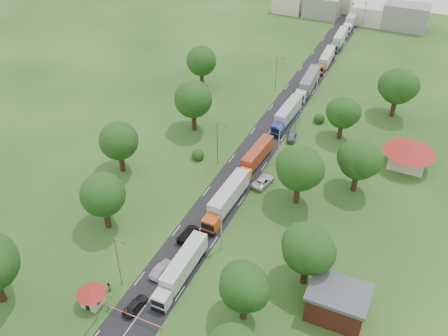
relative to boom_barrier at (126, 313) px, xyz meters
The scene contains 41 objects.
ground 25.05m from the boom_barrier, 86.89° to the left, with size 260.00×260.00×0.00m, color #234216.
road 45.03m from the boom_barrier, 88.27° to the left, with size 8.00×200.00×0.04m, color black.
boom_barrier is the anchor object (origin of this frame).
guard_booth 5.98m from the boom_barrier, behind, with size 4.40×4.40×3.45m.
info_sign 60.39m from the boom_barrier, 83.76° to the left, with size 0.12×3.10×4.10m.
pole_1 19.63m from the boom_barrier, 69.14° to the left, with size 1.60×0.24×9.00m.
pole_2 46.66m from the boom_barrier, 81.52° to the left, with size 1.60×0.24×9.00m.
pole_3 74.41m from the boom_barrier, 84.71° to the left, with size 1.60×0.24×9.00m.
pole_4 102.30m from the boom_barrier, 86.15° to the left, with size 1.60×0.24×9.00m.
pole_5 130.24m from the boom_barrier, 86.98° to the left, with size 1.60×0.24×9.00m.
lamp_0 7.91m from the boom_barrier, 128.59° to the left, with size 2.03×0.22×10.00m.
lamp_1 40.47m from the boom_barrier, 95.70° to the left, with size 2.03×0.22×10.00m.
lamp_2 75.25m from the boom_barrier, 93.05° to the left, with size 2.03×0.22×10.00m.
tree_2 17.86m from the boom_barrier, 24.96° to the left, with size 8.00×8.00×10.10m.
tree_3 28.11m from the boom_barrier, 38.79° to the left, with size 8.80×8.80×11.07m.
tree_4 38.62m from the boom_barrier, 67.81° to the left, with size 9.60×9.60×12.05m.
tree_5 49.47m from the boom_barrier, 61.59° to the left, with size 8.80×8.80×11.07m.
tree_6 62.58m from the boom_barrier, 74.79° to the left, with size 8.00×8.00×10.10m.
tree_7 79.63m from the boom_barrier, 71.37° to the left, with size 9.60×9.60×12.05m.
tree_10 21.36m from the boom_barrier, 132.02° to the left, with size 8.80×8.80×11.07m.
tree_11 37.10m from the boom_barrier, 124.41° to the left, with size 8.80×8.80×11.07m.
tree_12 52.73m from the boom_barrier, 106.28° to the left, with size 9.60×9.60×12.05m.
tree_13 73.99m from the boom_barrier, 107.90° to the left, with size 8.80×8.80×11.07m.
house_brick 30.34m from the boom_barrier, 25.42° to the left, with size 8.60×6.60×5.20m.
house_cream 63.37m from the boom_barrier, 60.31° to the left, with size 10.08×10.08×5.80m.
distant_town 135.04m from the boom_barrier, 89.13° to the left, with size 52.00×8.00×8.00m.
truck_0 10.69m from the boom_barrier, 69.32° to the left, with size 2.47×14.28×3.96m.
truck_1 28.18m from the boom_barrier, 83.22° to the left, with size 3.10×15.43×4.27m.
truck_2 42.94m from the boom_barrier, 85.81° to the left, with size 3.03×13.75×3.80m.
truck_3 61.85m from the boom_barrier, 86.81° to the left, with size 2.98×14.70×4.06m.
truck_4 79.04m from the boom_barrier, 87.52° to the left, with size 3.27×15.54×4.30m.
truck_5 95.92m from the boom_barrier, 87.90° to the left, with size 2.87×13.72×3.79m.
truck_6 112.19m from the boom_barrier, 88.28° to the left, with size 2.80×14.05×3.89m.
truck_7 130.04m from the boom_barrier, 88.64° to the left, with size 2.94×15.10×4.18m.
car_lane_front 1.89m from the boom_barrier, 79.10° to the left, with size 1.79×4.45×1.52m, color black.
car_lane_mid 9.51m from the boom_barrier, 87.85° to the left, with size 1.63×4.68×1.54m, color gray.
car_lane_rear 18.40m from the boom_barrier, 88.89° to the left, with size 2.08×5.11×1.48m, color black.
car_verge_near 38.13m from the boom_barrier, 79.64° to the left, with size 2.59×5.63×1.56m, color silver.
car_verge_far 55.72m from the boom_barrier, 82.93° to the left, with size 1.90×4.71×1.61m, color slate.
pedestrian_near 0.13m from the boom_barrier, 127.33° to the left, with size 0.66×0.44×1.82m, color gray.
pedestrian_booth 5.95m from the boom_barrier, 149.74° to the left, with size 0.80×0.62×1.64m, color gray.
Camera 1 is at (30.32, -60.58, 60.18)m, focal length 40.00 mm.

